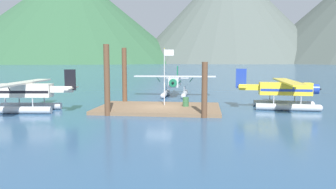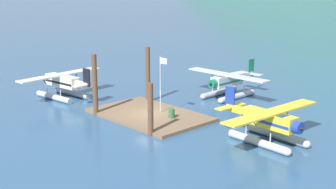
# 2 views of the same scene
# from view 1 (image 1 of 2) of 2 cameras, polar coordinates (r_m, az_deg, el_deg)

# --- Properties ---
(ground_plane) EXTENTS (1200.00, 1200.00, 0.00)m
(ground_plane) POSITION_cam_1_polar(r_m,az_deg,el_deg) (29.41, -1.70, -2.83)
(ground_plane) COLOR #2D5175
(dock_platform) EXTENTS (11.38, 7.20, 0.30)m
(dock_platform) POSITION_cam_1_polar(r_m,az_deg,el_deg) (29.39, -1.70, -2.54)
(dock_platform) COLOR brown
(dock_platform) RESTS_ON ground
(piling_near_left) EXTENTS (0.49, 0.49, 5.99)m
(piling_near_left) POSITION_cam_1_polar(r_m,az_deg,el_deg) (26.54, -11.13, 2.57)
(piling_near_left) COLOR brown
(piling_near_left) RESTS_ON ground
(piling_near_right) EXTENTS (0.47, 0.47, 4.54)m
(piling_near_right) POSITION_cam_1_polar(r_m,az_deg,el_deg) (25.26, 6.71, 0.81)
(piling_near_right) COLOR brown
(piling_near_right) RESTS_ON ground
(piling_far_left) EXTENTS (0.51, 0.51, 5.97)m
(piling_far_left) POSITION_cam_1_polar(r_m,az_deg,el_deg) (33.32, -7.98, 3.35)
(piling_far_left) COLOR brown
(piling_far_left) RESTS_ON ground
(flagpole) EXTENTS (0.95, 0.10, 5.54)m
(flagpole) POSITION_cam_1_polar(r_m,az_deg,el_deg) (30.04, -0.42, 4.61)
(flagpole) COLOR silver
(flagpole) RESTS_ON dock_platform
(fuel_drum) EXTENTS (0.62, 0.62, 0.88)m
(fuel_drum) POSITION_cam_1_polar(r_m,az_deg,el_deg) (29.58, 3.26, -1.34)
(fuel_drum) COLOR #33663D
(fuel_drum) RESTS_ON dock_platform
(mountain_ridge_centre_peak) EXTENTS (308.75, 308.75, 160.43)m
(mountain_ridge_centre_peak) POSITION_cam_1_polar(r_m,az_deg,el_deg) (525.71, 11.02, 14.45)
(mountain_ridge_centre_peak) COLOR #4C5651
(mountain_ridge_centre_peak) RESTS_ON ground
(mountain_ridge_east_peak) EXTENTS (359.51, 359.51, 145.41)m
(mountain_ridge_east_peak) POSITION_cam_1_polar(r_m,az_deg,el_deg) (519.82, -17.32, 13.54)
(mountain_ridge_east_peak) COLOR #2D5638
(mountain_ridge_east_peak) RESTS_ON ground
(seaplane_silver_bow_centre) EXTENTS (10.41, 7.98, 3.84)m
(seaplane_silver_bow_centre) POSITION_cam_1_polar(r_m,az_deg,el_deg) (40.35, 1.28, 1.91)
(seaplane_silver_bow_centre) COLOR #B7BABF
(seaplane_silver_bow_centre) RESTS_ON ground
(seaplane_cream_port_aft) EXTENTS (7.95, 10.49, 3.84)m
(seaplane_cream_port_aft) POSITION_cam_1_polar(r_m,az_deg,el_deg) (31.18, -24.76, 0.03)
(seaplane_cream_port_aft) COLOR #B7BABF
(seaplane_cream_port_aft) RESTS_ON ground
(seaplane_yellow_stbd_fwd) EXTENTS (7.98, 10.46, 3.84)m
(seaplane_yellow_stbd_fwd) POSITION_cam_1_polar(r_m,az_deg,el_deg) (32.00, 20.70, 0.35)
(seaplane_yellow_stbd_fwd) COLOR #B7BABF
(seaplane_yellow_stbd_fwd) RESTS_ON ground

